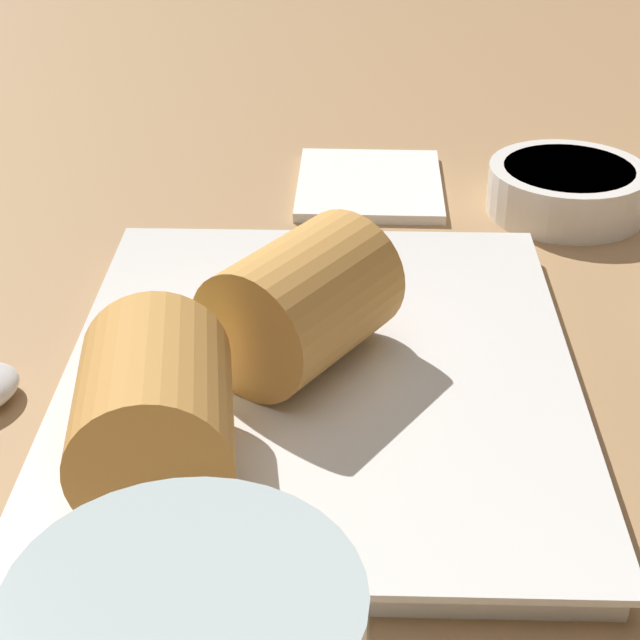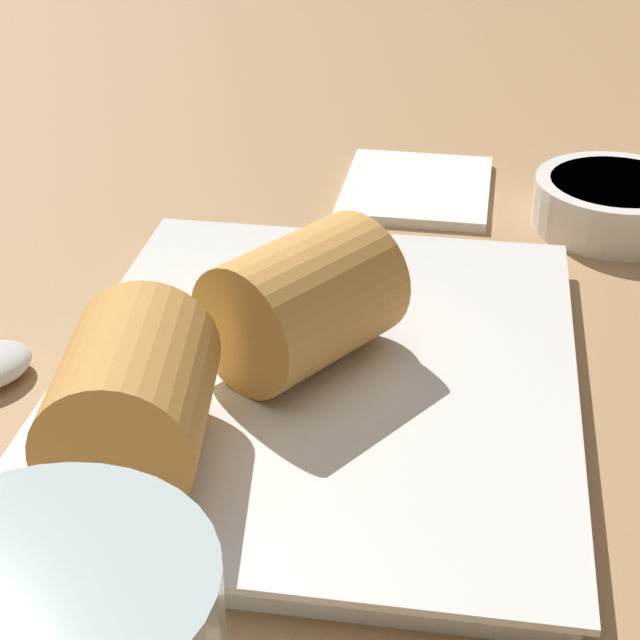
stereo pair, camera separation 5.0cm
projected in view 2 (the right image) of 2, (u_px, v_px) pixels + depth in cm
name	position (u px, v px, depth cm)	size (l,w,h in cm)	color
table_surface	(266.00, 386.00, 49.44)	(180.00, 140.00, 2.00)	#A87F54
serving_plate	(320.00, 380.00, 46.65)	(27.34, 22.00, 1.50)	white
roll_front_left	(311.00, 298.00, 45.61)	(9.45, 8.96, 5.75)	#D19347
roll_front_right	(134.00, 390.00, 39.50)	(8.84, 6.64, 5.75)	#D19347
dipping_bowl_near	(615.00, 202.00, 61.28)	(9.30, 9.30, 2.84)	white
napkin	(417.00, 188.00, 66.15)	(10.62, 9.06, 0.60)	white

